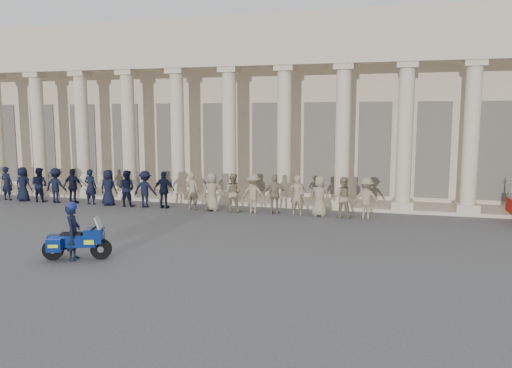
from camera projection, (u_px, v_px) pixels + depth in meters
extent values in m
plane|color=#4A4A4D|center=(189.00, 247.00, 15.51)|extent=(90.00, 90.00, 0.00)
cube|color=#C0AE90|center=(288.00, 109.00, 29.27)|extent=(40.00, 10.00, 9.00)
cube|color=#C0AE90|center=(261.00, 200.00, 23.92)|extent=(40.00, 2.60, 0.15)
cube|color=#C0AE90|center=(256.00, 55.00, 22.27)|extent=(35.80, 1.00, 1.00)
cube|color=#C0AE90|center=(256.00, 30.00, 22.13)|extent=(35.80, 1.00, 1.20)
cube|color=#C0AE90|center=(1.00, 187.00, 26.86)|extent=(0.90, 0.90, 0.30)
cube|color=#C0AE90|center=(42.00, 189.00, 26.18)|extent=(0.90, 0.90, 0.30)
cylinder|color=#C0AE90|center=(39.00, 133.00, 25.80)|extent=(0.64, 0.64, 5.60)
cube|color=#C0AE90|center=(35.00, 75.00, 25.41)|extent=(0.85, 0.85, 0.24)
cube|color=#C0AE90|center=(85.00, 191.00, 25.50)|extent=(0.90, 0.90, 0.30)
cylinder|color=#C0AE90|center=(82.00, 133.00, 25.12)|extent=(0.64, 0.64, 5.60)
cube|color=#C0AE90|center=(80.00, 74.00, 24.73)|extent=(0.85, 0.85, 0.24)
cube|color=#C0AE90|center=(131.00, 193.00, 24.82)|extent=(0.90, 0.90, 0.30)
cylinder|color=#C0AE90|center=(129.00, 133.00, 24.44)|extent=(0.64, 0.64, 5.60)
cube|color=#C0AE90|center=(127.00, 73.00, 24.05)|extent=(0.85, 0.85, 0.24)
cube|color=#C0AE90|center=(179.00, 195.00, 24.14)|extent=(0.90, 0.90, 0.30)
cylinder|color=#C0AE90|center=(178.00, 134.00, 23.76)|extent=(0.64, 0.64, 5.60)
cube|color=#C0AE90|center=(176.00, 71.00, 23.37)|extent=(0.85, 0.85, 0.24)
cube|color=#C0AE90|center=(230.00, 197.00, 23.46)|extent=(0.90, 0.90, 0.30)
cylinder|color=#C0AE90|center=(229.00, 134.00, 23.08)|extent=(0.64, 0.64, 5.60)
cube|color=#C0AE90|center=(229.00, 70.00, 22.69)|extent=(0.85, 0.85, 0.24)
cube|color=#C0AE90|center=(284.00, 200.00, 22.78)|extent=(0.90, 0.90, 0.30)
cylinder|color=#C0AE90|center=(284.00, 135.00, 22.40)|extent=(0.64, 0.64, 5.60)
cube|color=#C0AE90|center=(285.00, 69.00, 22.01)|extent=(0.85, 0.85, 0.24)
cube|color=#C0AE90|center=(341.00, 202.00, 22.10)|extent=(0.90, 0.90, 0.30)
cylinder|color=#C0AE90|center=(343.00, 135.00, 21.72)|extent=(0.64, 0.64, 5.60)
cube|color=#C0AE90|center=(344.00, 67.00, 21.33)|extent=(0.85, 0.85, 0.24)
cube|color=#C0AE90|center=(402.00, 205.00, 21.42)|extent=(0.90, 0.90, 0.30)
cylinder|color=#C0AE90|center=(405.00, 136.00, 21.04)|extent=(0.64, 0.64, 5.60)
cube|color=#C0AE90|center=(408.00, 65.00, 20.65)|extent=(0.85, 0.85, 0.24)
cube|color=#C0AE90|center=(467.00, 208.00, 20.74)|extent=(0.90, 0.90, 0.30)
cylinder|color=#C0AE90|center=(471.00, 136.00, 20.35)|extent=(0.64, 0.64, 5.60)
cube|color=#C0AE90|center=(475.00, 63.00, 19.97)|extent=(0.85, 0.85, 0.24)
cube|color=black|center=(6.00, 143.00, 28.84)|extent=(1.30, 0.12, 4.20)
cube|color=black|center=(44.00, 144.00, 28.16)|extent=(1.30, 0.12, 4.20)
cube|color=black|center=(84.00, 145.00, 27.48)|extent=(1.30, 0.12, 4.20)
cube|color=black|center=(127.00, 145.00, 26.80)|extent=(1.30, 0.12, 4.20)
cube|color=black|center=(171.00, 146.00, 26.12)|extent=(1.30, 0.12, 4.20)
cube|color=black|center=(218.00, 147.00, 25.44)|extent=(1.30, 0.12, 4.20)
cube|color=black|center=(267.00, 147.00, 24.76)|extent=(1.30, 0.12, 4.20)
cube|color=black|center=(319.00, 148.00, 24.08)|extent=(1.30, 0.12, 4.20)
cube|color=black|center=(374.00, 149.00, 23.40)|extent=(1.30, 0.12, 4.20)
cube|color=black|center=(433.00, 150.00, 22.72)|extent=(1.30, 0.12, 4.20)
cube|color=black|center=(495.00, 151.00, 22.04)|extent=(1.30, 0.12, 4.20)
imported|color=black|center=(7.00, 183.00, 24.36)|extent=(0.60, 0.40, 1.66)
imported|color=black|center=(23.00, 184.00, 24.12)|extent=(0.81, 0.53, 1.66)
imported|color=black|center=(39.00, 185.00, 23.87)|extent=(0.80, 0.63, 1.66)
imported|color=black|center=(56.00, 185.00, 23.63)|extent=(1.07, 0.61, 1.66)
imported|color=black|center=(73.00, 186.00, 23.39)|extent=(0.97, 0.40, 1.66)
imported|color=black|center=(91.00, 187.00, 23.14)|extent=(0.60, 0.40, 1.66)
imported|color=black|center=(108.00, 188.00, 22.90)|extent=(0.81, 0.53, 1.66)
imported|color=black|center=(127.00, 188.00, 22.65)|extent=(0.80, 0.63, 1.66)
imported|color=black|center=(145.00, 189.00, 22.41)|extent=(1.07, 0.61, 1.66)
imported|color=black|center=(164.00, 190.00, 22.16)|extent=(0.97, 0.40, 1.66)
imported|color=gray|center=(192.00, 191.00, 21.82)|extent=(0.60, 0.40, 1.66)
imported|color=gray|center=(212.00, 192.00, 21.57)|extent=(0.81, 0.53, 1.66)
imported|color=gray|center=(233.00, 193.00, 21.33)|extent=(0.80, 0.63, 1.66)
imported|color=gray|center=(254.00, 194.00, 21.08)|extent=(1.07, 0.61, 1.66)
imported|color=gray|center=(275.00, 194.00, 20.84)|extent=(0.97, 0.40, 1.66)
imported|color=gray|center=(297.00, 195.00, 20.59)|extent=(0.60, 0.40, 1.66)
imported|color=gray|center=(320.00, 196.00, 20.35)|extent=(0.81, 0.53, 1.66)
imported|color=gray|center=(343.00, 197.00, 20.11)|extent=(0.80, 0.63, 1.66)
imported|color=gray|center=(366.00, 198.00, 19.86)|extent=(1.07, 0.61, 1.66)
cylinder|color=black|center=(101.00, 249.00, 14.19)|extent=(0.60, 0.31, 0.59)
cylinder|color=black|center=(53.00, 250.00, 14.10)|extent=(0.60, 0.31, 0.59)
cube|color=navy|center=(78.00, 240.00, 14.11)|extent=(1.09, 0.69, 0.34)
cube|color=navy|center=(94.00, 235.00, 14.12)|extent=(0.61, 0.60, 0.40)
cube|color=silver|center=(94.00, 242.00, 14.15)|extent=(0.27, 0.32, 0.11)
cube|color=#B2BFCC|center=(99.00, 225.00, 14.09)|extent=(0.31, 0.45, 0.48)
cube|color=black|center=(72.00, 234.00, 14.08)|extent=(0.65, 0.47, 0.09)
cube|color=navy|center=(54.00, 238.00, 14.06)|extent=(0.39, 0.39, 0.20)
cube|color=navy|center=(54.00, 245.00, 13.80)|extent=(0.44, 0.32, 0.36)
cube|color=#D1EE0C|center=(54.00, 245.00, 13.80)|extent=(0.32, 0.29, 0.09)
cube|color=navy|center=(61.00, 240.00, 14.37)|extent=(0.44, 0.32, 0.36)
cube|color=#D1EE0C|center=(61.00, 240.00, 14.37)|extent=(0.32, 0.29, 0.09)
cylinder|color=silver|center=(65.00, 249.00, 14.34)|extent=(0.54, 0.26, 0.09)
cylinder|color=black|center=(94.00, 228.00, 14.09)|extent=(0.23, 0.60, 0.03)
imported|color=black|center=(73.00, 232.00, 14.08)|extent=(0.54, 0.67, 1.58)
sphere|color=navy|center=(72.00, 207.00, 13.98)|extent=(0.28, 0.28, 0.28)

